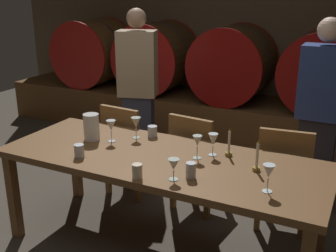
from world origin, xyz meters
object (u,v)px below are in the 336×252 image
object	(u,v)px
cup_center_left	(152,131)
cup_center_right	(137,171)
wine_barrel_right	(325,71)
cup_far_left	(79,151)
wine_barrel_far_left	(94,52)
wine_glass_far_left	(111,126)
wine_glass_left	(136,123)
wine_glass_right	(213,140)
wine_glass_center_right	(174,165)
dining_table	(161,165)
wine_barrel_center	(233,64)
guest_left	(138,92)
candle_right	(257,162)
pitcher	(91,127)
wine_glass_center_left	(197,142)
wine_barrel_left	(157,57)
candle_left	(229,148)
wine_glass_far_right	(269,172)
chair_left	(128,146)
guest_right	(320,116)
chair_right	(284,173)
cup_far_right	(191,170)
chair_center	(196,158)

from	to	relation	value
cup_center_left	cup_center_right	distance (m)	0.77
wine_barrel_right	cup_far_left	xyz separation A→B (m)	(-1.29, -2.72, -0.20)
wine_barrel_far_left	wine_glass_far_left	world-z (taller)	wine_barrel_far_left
wine_glass_left	wine_glass_right	bearing A→B (deg)	-5.39
wine_glass_center_right	cup_center_left	world-z (taller)	wine_glass_center_right
dining_table	wine_glass_right	distance (m)	0.41
wine_barrel_center	guest_left	xyz separation A→B (m)	(-0.58, -1.30, -0.13)
candle_right	pitcher	world-z (taller)	candle_right
wine_barrel_far_left	dining_table	distance (m)	3.42
wine_glass_center_left	wine_barrel_left	bearing A→B (deg)	123.58
wine_barrel_left	candle_left	size ratio (longest dim) A/B	4.51
guest_left	cup_center_right	world-z (taller)	guest_left
candle_left	wine_glass_far_right	size ratio (longest dim) A/B	1.19
wine_barrel_left	wine_glass_center_right	distance (m)	3.18
wine_barrel_far_left	chair_left	size ratio (longest dim) A/B	1.05
guest_right	pitcher	world-z (taller)	guest_right
candle_right	cup_center_right	bearing A→B (deg)	-144.77
chair_left	wine_glass_right	size ratio (longest dim) A/B	5.42
dining_table	guest_left	world-z (taller)	guest_left
wine_glass_far_left	chair_left	bearing A→B (deg)	110.00
wine_barrel_left	wine_glass_far_left	xyz separation A→B (m)	(0.85, -2.36, -0.12)
wine_barrel_far_left	pitcher	xyz separation A→B (m)	(1.71, -2.39, -0.14)
chair_right	cup_far_right	xyz separation A→B (m)	(-0.42, -0.89, 0.31)
wine_barrel_left	guest_left	distance (m)	1.38
wine_glass_far_right	cup_center_left	xyz separation A→B (m)	(-1.05, 0.53, -0.08)
wine_glass_right	cup_far_left	size ratio (longest dim) A/B	1.72
wine_glass_right	chair_left	bearing A→B (deg)	156.05
wine_glass_center_left	wine_glass_far_right	size ratio (longest dim) A/B	0.98
wine_barrel_right	candle_right	xyz separation A→B (m)	(-0.11, -2.39, -0.19)
candle_left	wine_glass_center_left	size ratio (longest dim) A/B	1.21
candle_left	wine_glass_right	size ratio (longest dim) A/B	1.26
guest_left	cup_center_left	xyz separation A→B (m)	(0.62, -0.83, -0.08)
candle_left	chair_left	bearing A→B (deg)	160.05
chair_center	wine_barrel_right	bearing A→B (deg)	-106.54
wine_glass_center_right	chair_left	bearing A→B (deg)	134.80
candle_right	cup_far_left	world-z (taller)	candle_right
candle_left	cup_center_right	distance (m)	0.73
candle_left	wine_glass_far_right	xyz separation A→B (m)	(0.38, -0.42, 0.07)
wine_barrel_center	chair_center	xyz separation A→B (m)	(0.29, -1.81, -0.50)
wine_glass_right	wine_barrel_center	bearing A→B (deg)	104.83
cup_far_left	cup_center_right	distance (m)	0.55
guest_right	wine_glass_center_left	xyz separation A→B (m)	(-0.67, -1.06, 0.02)
candle_left	wine_barrel_center	bearing A→B (deg)	107.57
dining_table	wine_glass_far_left	bearing A→B (deg)	168.53
chair_left	cup_far_left	bearing A→B (deg)	105.44
wine_barrel_right	cup_far_left	size ratio (longest dim) A/B	9.80
wine_barrel_far_left	cup_far_left	bearing A→B (deg)	-55.90
candle_right	wine_glass_left	xyz separation A→B (m)	(-1.02, 0.18, 0.06)
wine_glass_far_right	wine_glass_left	bearing A→B (deg)	158.97
wine_glass_far_left	cup_center_right	size ratio (longest dim) A/B	1.76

